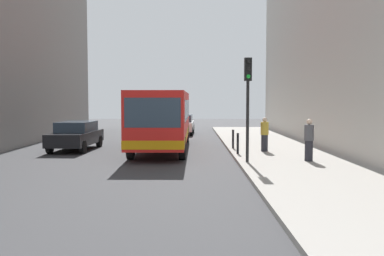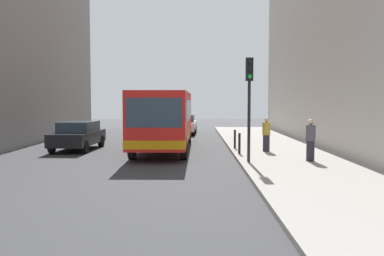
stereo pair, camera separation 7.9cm
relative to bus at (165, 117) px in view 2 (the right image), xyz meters
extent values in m
plane|color=#38383A|center=(0.15, -3.71, -1.73)|extent=(80.00, 80.00, 0.00)
cube|color=#9E9991|center=(5.55, -3.71, -1.65)|extent=(4.40, 40.00, 0.15)
cube|color=red|center=(0.00, -0.11, 0.02)|extent=(2.62, 11.03, 2.50)
cube|color=orange|center=(0.00, -0.11, -0.93)|extent=(2.64, 11.05, 0.36)
cube|color=#2D3D4C|center=(-0.06, -5.59, 0.37)|extent=(2.26, 0.09, 1.20)
cube|color=#2D3D4C|center=(0.00, 0.39, 0.37)|extent=(2.62, 9.43, 1.00)
cylinder|color=black|center=(1.09, -4.02, -1.23)|extent=(0.29, 1.00, 1.00)
cylinder|color=black|center=(-1.17, -3.99, -1.23)|extent=(0.29, 1.00, 1.00)
cylinder|color=black|center=(1.17, 3.78, -1.23)|extent=(0.29, 1.00, 1.00)
cylinder|color=black|center=(-1.09, 3.81, -1.23)|extent=(0.29, 1.00, 1.00)
cube|color=black|center=(-4.52, -0.43, -1.09)|extent=(2.01, 4.48, 0.64)
cube|color=#2D3D4C|center=(-4.52, -0.28, -0.51)|extent=(1.72, 2.54, 0.52)
cylinder|color=black|center=(-3.78, -1.96, -1.41)|extent=(0.25, 0.65, 0.64)
cylinder|color=black|center=(-5.42, -1.88, -1.41)|extent=(0.25, 0.65, 0.64)
cylinder|color=black|center=(-3.63, 1.03, -1.41)|extent=(0.25, 0.65, 0.64)
cylinder|color=black|center=(-5.27, 1.11, -1.41)|extent=(0.25, 0.65, 0.64)
cube|color=silver|center=(0.70, 9.99, -1.09)|extent=(1.96, 4.46, 0.64)
cube|color=#2D3D4C|center=(0.71, 10.14, -0.51)|extent=(1.69, 2.52, 0.52)
cylinder|color=black|center=(1.46, 8.46, -1.41)|extent=(0.24, 0.65, 0.64)
cylinder|color=black|center=(-0.17, 8.52, -1.41)|extent=(0.24, 0.65, 0.64)
cylinder|color=black|center=(1.58, 11.45, -1.41)|extent=(0.24, 0.65, 0.64)
cylinder|color=black|center=(-0.06, 11.52, -1.41)|extent=(0.24, 0.65, 0.64)
cylinder|color=black|center=(3.70, -5.80, 0.02)|extent=(0.12, 0.12, 3.20)
cube|color=black|center=(3.70, -5.80, 2.07)|extent=(0.28, 0.24, 0.90)
sphere|color=black|center=(3.70, -5.93, 2.35)|extent=(0.16, 0.16, 0.16)
sphere|color=black|center=(3.70, -5.93, 2.07)|extent=(0.16, 0.16, 0.16)
sphere|color=green|center=(3.70, -5.93, 1.79)|extent=(0.16, 0.16, 0.16)
cylinder|color=black|center=(3.60, -3.17, -1.10)|extent=(0.11, 0.11, 0.95)
cylinder|color=black|center=(3.60, -0.90, -1.10)|extent=(0.11, 0.11, 0.95)
cylinder|color=#26262D|center=(6.22, -5.50, -1.16)|extent=(0.32, 0.32, 0.83)
cylinder|color=#4C4C51|center=(6.22, -5.50, -0.43)|extent=(0.38, 0.38, 0.64)
sphere|color=beige|center=(6.22, -5.50, 0.00)|extent=(0.23, 0.23, 0.23)
cylinder|color=#26262D|center=(4.98, -2.21, -1.18)|extent=(0.32, 0.32, 0.79)
cylinder|color=gold|center=(4.98, -2.21, -0.48)|extent=(0.38, 0.38, 0.61)
sphere|color=beige|center=(4.98, -2.21, -0.07)|extent=(0.22, 0.22, 0.22)
camera|label=1|loc=(1.51, -22.82, 0.89)|focal=40.52mm
camera|label=2|loc=(1.59, -22.82, 0.89)|focal=40.52mm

